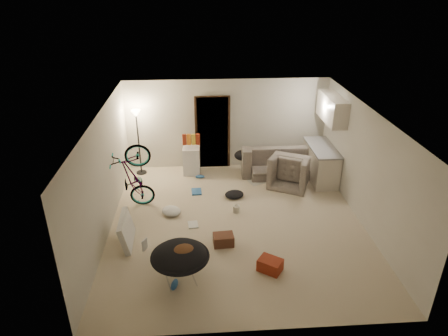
{
  "coord_description": "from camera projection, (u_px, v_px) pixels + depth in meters",
  "views": [
    {
      "loc": [
        -0.79,
        -7.41,
        4.93
      ],
      "look_at": [
        -0.24,
        0.6,
        1.06
      ],
      "focal_mm": 32.0,
      "sensor_mm": 36.0,
      "label": 1
    }
  ],
  "objects": [
    {
      "name": "snack_box_0",
      "position": [
        184.0,
        140.0,
        10.64
      ],
      "size": [
        0.11,
        0.09,
        0.3
      ],
      "primitive_type": "cube",
      "rotation": [
        0.0,
        0.0,
        0.22
      ],
      "color": "maroon",
      "rests_on": "mini_fridge"
    },
    {
      "name": "book_white",
      "position": [
        193.0,
        225.0,
        8.75
      ],
      "size": [
        0.24,
        0.3,
        0.03
      ],
      "primitive_type": "cube",
      "rotation": [
        0.0,
        0.0,
        0.11
      ],
      "color": "silver",
      "rests_on": "floor"
    },
    {
      "name": "mini_fridge",
      "position": [
        192.0,
        160.0,
        10.92
      ],
      "size": [
        0.47,
        0.47,
        0.76
      ],
      "primitive_type": "cube",
      "rotation": [
        0.0,
        0.0,
        -0.04
      ],
      "color": "white",
      "rests_on": "floor"
    },
    {
      "name": "shoe_0",
      "position": [
        200.0,
        177.0,
        10.78
      ],
      "size": [
        0.25,
        0.11,
        0.09
      ],
      "primitive_type": "ellipsoid",
      "rotation": [
        0.0,
        0.0,
        0.02
      ],
      "color": "#2D61A4",
      "rests_on": "floor"
    },
    {
      "name": "sofa_drape",
      "position": [
        244.0,
        155.0,
        10.85
      ],
      "size": [
        0.59,
        0.5,
        0.28
      ],
      "primitive_type": "ellipsoid",
      "rotation": [
        0.0,
        0.0,
        0.07
      ],
      "color": "black",
      "rests_on": "sofa"
    },
    {
      "name": "drink_case_a",
      "position": [
        223.0,
        240.0,
        8.08
      ],
      "size": [
        0.43,
        0.32,
        0.23
      ],
      "primitive_type": "cube",
      "rotation": [
        0.0,
        0.0,
        0.07
      ],
      "color": "brown",
      "rests_on": "floor"
    },
    {
      "name": "counter_top",
      "position": [
        322.0,
        147.0,
        10.41
      ],
      "size": [
        0.64,
        1.54,
        0.04
      ],
      "primitive_type": "cube",
      "color": "gray",
      "rests_on": "kitchen_counter"
    },
    {
      "name": "shoe_3",
      "position": [
        194.0,
        256.0,
        7.71
      ],
      "size": [
        0.26,
        0.22,
        0.09
      ],
      "primitive_type": "ellipsoid",
      "rotation": [
        0.0,
        0.0,
        -0.61
      ],
      "color": "slate",
      "rests_on": "floor"
    },
    {
      "name": "doorway",
      "position": [
        213.0,
        133.0,
        11.05
      ],
      "size": [
        0.85,
        0.1,
        2.04
      ],
      "primitive_type": "cube",
      "color": "black",
      "rests_on": "floor"
    },
    {
      "name": "book_asset",
      "position": [
        143.0,
        252.0,
        7.9
      ],
      "size": [
        0.3,
        0.28,
        0.02
      ],
      "primitive_type": "imported",
      "rotation": [
        0.0,
        0.0,
        1.05
      ],
      "color": "maroon",
      "rests_on": "floor"
    },
    {
      "name": "shoe_2",
      "position": [
        175.0,
        284.0,
        7.0
      ],
      "size": [
        0.17,
        0.29,
        0.1
      ],
      "primitive_type": "ellipsoid",
      "rotation": [
        0.0,
        0.0,
        1.37
      ],
      "color": "#2D61A4",
      "rests_on": "floor"
    },
    {
      "name": "saucer_chair",
      "position": [
        180.0,
        261.0,
        6.99
      ],
      "size": [
        1.03,
        1.03,
        0.73
      ],
      "color": "silver",
      "rests_on": "floor"
    },
    {
      "name": "snack_box_3",
      "position": [
        198.0,
        139.0,
        10.66
      ],
      "size": [
        0.12,
        0.1,
        0.3
      ],
      "primitive_type": "cube",
      "rotation": [
        0.0,
        0.0,
        -0.29
      ],
      "color": "maroon",
      "rests_on": "mini_fridge"
    },
    {
      "name": "bicycle",
      "position": [
        135.0,
        191.0,
        9.23
      ],
      "size": [
        1.73,
        0.83,
        0.98
      ],
      "primitive_type": "imported",
      "rotation": [
        0.0,
        -0.17,
        1.63
      ],
      "color": "black",
      "rests_on": "floor"
    },
    {
      "name": "ceiling",
      "position": [
        239.0,
        114.0,
        7.76
      ],
      "size": [
        5.5,
        6.0,
        0.02
      ],
      "primitive_type": "cube",
      "color": "white",
      "rests_on": "wall_back"
    },
    {
      "name": "wall_front",
      "position": [
        259.0,
        267.0,
        5.6
      ],
      "size": [
        5.5,
        0.02,
        2.5
      ],
      "primitive_type": "cube",
      "color": "beige",
      "rests_on": "floor"
    },
    {
      "name": "sofa",
      "position": [
        278.0,
        162.0,
        11.01
      ],
      "size": [
        2.09,
        0.82,
        0.61
      ],
      "primitive_type": "imported",
      "rotation": [
        0.0,
        0.0,
        3.14
      ],
      "color": "#333A34",
      "rests_on": "floor"
    },
    {
      "name": "armchair",
      "position": [
        292.0,
        172.0,
        10.41
      ],
      "size": [
        1.26,
        1.21,
        0.64
      ],
      "primitive_type": "imported",
      "rotation": [
        0.0,
        0.0,
        2.68
      ],
      "color": "#333A34",
      "rests_on": "floor"
    },
    {
      "name": "kitchen_uppers",
      "position": [
        332.0,
        109.0,
        9.96
      ],
      "size": [
        0.38,
        1.4,
        0.65
      ],
      "primitive_type": "cube",
      "color": "beige",
      "rests_on": "wall_right"
    },
    {
      "name": "door_trim",
      "position": [
        213.0,
        133.0,
        11.03
      ],
      "size": [
        0.97,
        0.04,
        2.1
      ],
      "primitive_type": "cube",
      "color": "#301D11",
      "rests_on": "floor"
    },
    {
      "name": "hoodie",
      "position": [
        183.0,
        252.0,
        6.87
      ],
      "size": [
        0.59,
        0.54,
        0.22
      ],
      "primitive_type": "ellipsoid",
      "rotation": [
        0.0,
        0.0,
        0.35
      ],
      "color": "#57341E",
      "rests_on": "saucer_chair"
    },
    {
      "name": "floor_lamp",
      "position": [
        137.0,
        129.0,
        10.52
      ],
      "size": [
        0.28,
        0.28,
        1.81
      ],
      "color": "black",
      "rests_on": "floor"
    },
    {
      "name": "book_blue",
      "position": [
        196.0,
        192.0,
        10.09
      ],
      "size": [
        0.26,
        0.35,
        0.03
      ],
      "primitive_type": "cube",
      "rotation": [
        0.0,
        0.0,
        0.06
      ],
      "color": "#2D61A4",
      "rests_on": "floor"
    },
    {
      "name": "snack_box_1",
      "position": [
        189.0,
        139.0,
        10.64
      ],
      "size": [
        0.12,
        0.1,
        0.3
      ],
      "primitive_type": "cube",
      "rotation": [
        0.0,
        0.0,
        -0.3
      ],
      "color": "orange",
      "rests_on": "mini_fridge"
    },
    {
      "name": "clothes_lump_b",
      "position": [
        234.0,
        194.0,
        9.85
      ],
      "size": [
        0.55,
        0.5,
        0.14
      ],
      "primitive_type": "ellipsoid",
      "rotation": [
        0.0,
        0.0,
        0.24
      ],
      "color": "black",
      "rests_on": "floor"
    },
    {
      "name": "drink_case_b",
      "position": [
        270.0,
        265.0,
        7.36
      ],
      "size": [
        0.52,
        0.49,
        0.24
      ],
      "primitive_type": "cube",
      "rotation": [
        0.0,
        0.0,
        -0.61
      ],
      "color": "maroon",
      "rests_on": "floor"
    },
    {
      "name": "kitchen_counter",
      "position": [
        321.0,
        163.0,
        10.61
      ],
      "size": [
        0.6,
        1.5,
        0.88
      ],
      "primitive_type": "cube",
      "color": "beige",
      "rests_on": "floor"
    },
    {
      "name": "newspaper",
      "position": [
        255.0,
        181.0,
        10.66
      ],
      "size": [
        0.56,
        0.63,
        0.01
      ],
      "primitive_type": "cube",
      "rotation": [
        0.0,
        0.0,
        0.39
      ],
      "color": "#B0AEA3",
      "rests_on": "floor"
    },
    {
      "name": "wall_back",
      "position": [
        227.0,
        124.0,
        11.01
      ],
      "size": [
        5.5,
        0.02,
        2.5
      ],
      "primitive_type": "cube",
      "color": "beige",
      "rests_on": "floor"
    },
    {
      "name": "wall_left",
      "position": [
        103.0,
        176.0,
        8.14
      ],
      "size": [
        0.02,
        6.0,
        2.5
      ],
      "primitive_type": "cube",
      "color": "beige",
      "rests_on": "floor"
    },
    {
      "name": "clothes_lump_c",
      "position": [
        171.0,
        211.0,
        9.15
      ],
      "size": [
        0.62,
        0.62,
        0.15
      ],
      "primitive_type": "ellipsoid",
      "rotation": [
        0.0,
        0.0,
        -0.81
      ],
      "color": "silver",
      "rests_on": "floor"
    },
    {
      "name": "tv_box",
      "position": [
        126.0,
        231.0,
        8.05
      ],
      "size": [
        0.26,
        0.92,
        0.61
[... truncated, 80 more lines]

